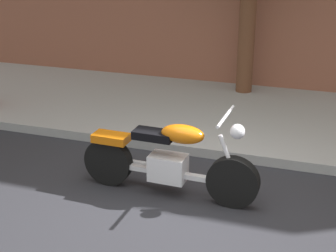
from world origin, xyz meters
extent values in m
plane|color=#28282D|center=(0.00, 0.00, 0.00)|extent=(60.00, 60.00, 0.00)
cube|color=#9C9C9C|center=(0.00, 3.13, 0.07)|extent=(19.49, 3.37, 0.14)
cylinder|color=black|center=(0.38, 0.27, 0.31)|extent=(0.62, 0.16, 0.62)
cylinder|color=black|center=(-1.21, 0.32, 0.31)|extent=(0.62, 0.16, 0.62)
cube|color=silver|center=(-0.42, 0.30, 0.36)|extent=(0.45, 0.29, 0.32)
cube|color=silver|center=(-0.42, 0.30, 0.29)|extent=(1.43, 0.12, 0.06)
ellipsoid|color=#D1660C|center=(-0.24, 0.29, 0.82)|extent=(0.53, 0.28, 0.22)
cube|color=black|center=(-0.60, 0.30, 0.76)|extent=(0.49, 0.25, 0.10)
cube|color=#D1660C|center=(-1.16, 0.32, 0.64)|extent=(0.45, 0.25, 0.10)
cylinder|color=silver|center=(0.32, 0.28, 0.59)|extent=(0.27, 0.06, 0.58)
cylinder|color=silver|center=(0.26, 0.28, 1.10)|extent=(0.06, 0.70, 0.04)
sphere|color=silver|center=(0.40, 0.27, 0.94)|extent=(0.17, 0.17, 0.17)
cylinder|color=silver|center=(-0.66, 0.46, 0.26)|extent=(0.80, 0.11, 0.09)
cylinder|color=brown|center=(-0.24, 4.35, 1.49)|extent=(0.31, 0.31, 2.97)
camera|label=1|loc=(1.27, -4.75, 2.96)|focal=52.85mm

